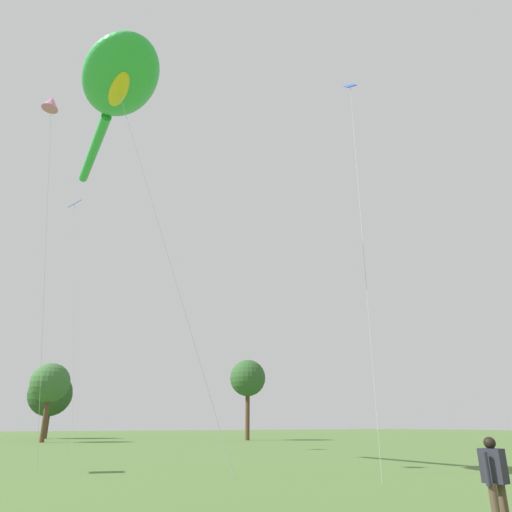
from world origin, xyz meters
The scene contains 8 objects.
big_show_kite centered at (-3.58, 15.06, 16.75)m, with size 6.76×13.07×17.52m.
person_tall_center centered at (1.29, 2.22, 0.91)m, with size 0.57×0.42×1.57m.
small_kite_diamond_red centered at (5.88, 9.68, 14.38)m, with size 1.65×1.66×17.31m.
small_kite_delta_white centered at (-6.04, 18.30, 16.80)m, with size 2.33×0.99×17.27m.
small_kite_triangle_green centered at (-2.22, 33.50, 17.55)m, with size 1.91×4.82×19.26m.
tree_oak_left centered at (22.79, 49.09, 7.24)m, with size 4.45×4.45×9.54m.
tree_oak_right centered at (2.64, 69.18, 5.75)m, with size 5.93×5.93×8.75m.
tree_broad_distant centered at (0.42, 53.87, 6.09)m, with size 4.22×4.22×8.26m.
Camera 1 is at (-7.06, -3.51, 1.78)m, focal length 32.79 mm.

